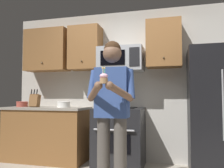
# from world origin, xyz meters

# --- Properties ---
(wall_back) EXTENTS (4.40, 0.10, 2.60)m
(wall_back) POSITION_xyz_m (0.00, 1.75, 1.30)
(wall_back) COLOR beige
(wall_back) RESTS_ON ground
(oven_range) EXTENTS (0.76, 0.70, 0.93)m
(oven_range) POSITION_xyz_m (-0.15, 1.36, 0.46)
(oven_range) COLOR black
(oven_range) RESTS_ON ground
(microwave) EXTENTS (0.74, 0.41, 0.40)m
(microwave) POSITION_xyz_m (-0.15, 1.48, 1.72)
(microwave) COLOR #9EA0A5
(refrigerator) EXTENTS (0.90, 0.75, 1.80)m
(refrigerator) POSITION_xyz_m (1.35, 1.32, 0.90)
(refrigerator) COLOR black
(refrigerator) RESTS_ON ground
(cabinet_row_upper) EXTENTS (2.78, 0.36, 0.76)m
(cabinet_row_upper) POSITION_xyz_m (-0.72, 1.53, 1.95)
(cabinet_row_upper) COLOR brown
(counter_left) EXTENTS (1.44, 0.66, 0.92)m
(counter_left) POSITION_xyz_m (-1.45, 1.38, 0.46)
(counter_left) COLOR brown
(counter_left) RESTS_ON ground
(knife_block) EXTENTS (0.16, 0.15, 0.32)m
(knife_block) POSITION_xyz_m (-1.66, 1.33, 1.03)
(knife_block) COLOR brown
(knife_block) RESTS_ON counter_left
(bowl_large_white) EXTENTS (0.22, 0.22, 0.10)m
(bowl_large_white) POSITION_xyz_m (-1.12, 1.36, 0.97)
(bowl_large_white) COLOR white
(bowl_large_white) RESTS_ON counter_left
(bowl_small_colored) EXTENTS (0.20, 0.20, 0.09)m
(bowl_small_colored) POSITION_xyz_m (-1.93, 1.35, 0.97)
(bowl_small_colored) COLOR #B24C3F
(bowl_small_colored) RESTS_ON counter_left
(person) EXTENTS (0.60, 0.48, 1.76)m
(person) POSITION_xyz_m (-0.00, 0.34, 1.00)
(person) COLOR #4C4742
(person) RESTS_ON ground
(cupcake) EXTENTS (0.09, 0.09, 0.17)m
(cupcake) POSITION_xyz_m (-0.00, 0.01, 1.29)
(cupcake) COLOR #A87F56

